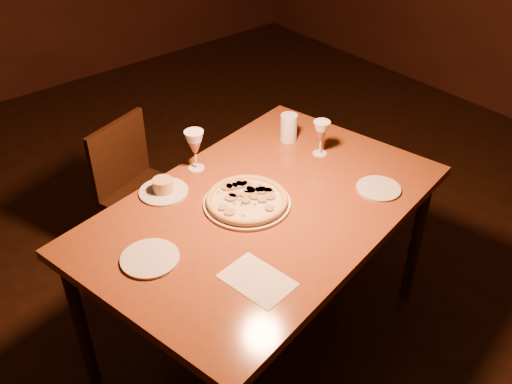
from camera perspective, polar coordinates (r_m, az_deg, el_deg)
floor at (r=2.86m, az=2.58°, el=-15.39°), size 7.00×7.00×0.00m
dining_table at (r=2.39m, az=0.75°, el=-2.67°), size 1.67×1.25×0.81m
chair_far at (r=3.11m, az=-11.54°, el=0.41°), size 0.50×0.50×0.82m
pizza_plate at (r=2.34m, az=-0.91°, el=-0.83°), size 0.36×0.36×0.04m
ramekin_saucer at (r=2.44m, az=-9.26°, el=0.36°), size 0.21×0.21×0.07m
wine_glass_far at (r=2.54m, az=-6.11°, el=4.16°), size 0.09×0.09×0.19m
wine_glass_right at (r=2.65m, az=6.50°, el=5.39°), size 0.08×0.08×0.17m
water_tumbler at (r=2.76m, az=3.30°, el=6.45°), size 0.08×0.08×0.14m
side_plate_left at (r=2.13m, az=-10.56°, el=-6.55°), size 0.22×0.22×0.01m
side_plate_near at (r=2.49m, az=12.16°, el=0.35°), size 0.19×0.19×0.01m
menu_card at (r=2.02m, az=0.14°, el=-8.80°), size 0.20×0.27×0.00m
pendant_light at (r=1.97m, az=0.95°, el=17.61°), size 0.12×0.12×0.12m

